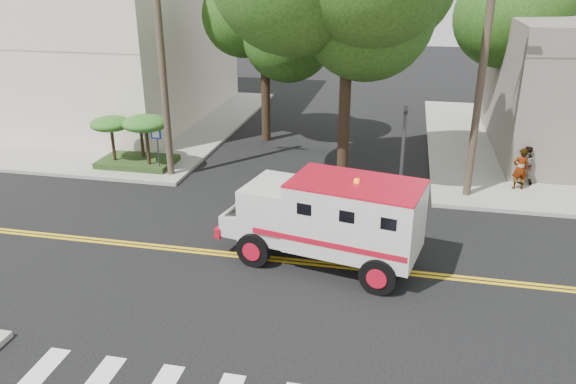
# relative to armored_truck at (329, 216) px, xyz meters

# --- Properties ---
(ground) EXTENTS (100.00, 100.00, 0.00)m
(ground) POSITION_rel_armored_truck_xyz_m (-1.86, -0.15, -1.52)
(ground) COLOR black
(ground) RESTS_ON ground
(sidewalk_nw) EXTENTS (17.00, 17.00, 0.15)m
(sidewalk_nw) POSITION_rel_armored_truck_xyz_m (-15.36, 13.35, -1.45)
(sidewalk_nw) COLOR gray
(sidewalk_nw) RESTS_ON ground
(building_left) EXTENTS (16.00, 14.00, 10.00)m
(building_left) POSITION_rel_armored_truck_xyz_m (-17.36, 14.85, 3.63)
(building_left) COLOR beige
(building_left) RESTS_ON sidewalk_nw
(utility_pole_left) EXTENTS (0.28, 0.28, 9.00)m
(utility_pole_left) POSITION_rel_armored_truck_xyz_m (-7.46, 5.85, 2.98)
(utility_pole_left) COLOR #382D23
(utility_pole_left) RESTS_ON ground
(utility_pole_right) EXTENTS (0.28, 0.28, 9.00)m
(utility_pole_right) POSITION_rel_armored_truck_xyz_m (4.44, 6.05, 2.98)
(utility_pole_right) COLOR #382D23
(utility_pole_right) RESTS_ON ground
(tree_left) EXTENTS (4.48, 4.20, 7.70)m
(tree_left) POSITION_rel_armored_truck_xyz_m (-4.54, 11.64, 4.21)
(tree_left) COLOR black
(tree_left) RESTS_ON ground
(tree_right) EXTENTS (4.80, 4.50, 8.20)m
(tree_right) POSITION_rel_armored_truck_xyz_m (6.98, 15.62, 4.57)
(tree_right) COLOR black
(tree_right) RESTS_ON ground
(traffic_signal) EXTENTS (0.15, 0.18, 3.60)m
(traffic_signal) POSITION_rel_armored_truck_xyz_m (1.94, 5.45, 0.70)
(traffic_signal) COLOR #3F3F42
(traffic_signal) RESTS_ON ground
(accessibility_sign) EXTENTS (0.45, 0.10, 2.02)m
(accessibility_sign) POSITION_rel_armored_truck_xyz_m (-8.06, 6.02, -0.16)
(accessibility_sign) COLOR #3F3F42
(accessibility_sign) RESTS_ON ground
(palm_planter) EXTENTS (3.52, 2.63, 2.36)m
(palm_planter) POSITION_rel_armored_truck_xyz_m (-9.30, 6.47, 0.12)
(palm_planter) COLOR #1E3314
(palm_planter) RESTS_ON sidewalk_nw
(armored_truck) EXTENTS (6.18, 3.32, 2.67)m
(armored_truck) POSITION_rel_armored_truck_xyz_m (0.00, 0.00, 0.00)
(armored_truck) COLOR beige
(armored_truck) RESTS_ON ground
(pedestrian_a) EXTENTS (0.66, 0.50, 1.64)m
(pedestrian_a) POSITION_rel_armored_truck_xyz_m (6.42, 7.06, -0.55)
(pedestrian_a) COLOR gray
(pedestrian_a) RESTS_ON sidewalk_ne
(pedestrian_b) EXTENTS (0.77, 0.61, 1.55)m
(pedestrian_b) POSITION_rel_armored_truck_xyz_m (6.72, 7.71, -0.60)
(pedestrian_b) COLOR gray
(pedestrian_b) RESTS_ON sidewalk_ne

